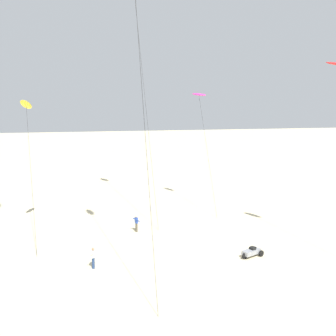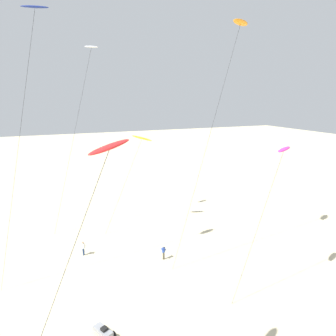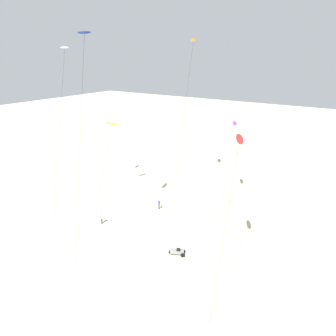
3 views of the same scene
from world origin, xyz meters
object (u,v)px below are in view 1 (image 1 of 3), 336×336
Objects in this scene: kite_magenta at (199,96)px; kite_yellow at (26,106)px; kite_flyer_middle at (93,258)px; kite_flyer_nearest at (136,223)px; beach_buggy at (252,252)px.

kite_yellow is (-18.31, -7.17, -0.92)m from kite_magenta.
kite_flyer_middle is at bearing -128.43° from kite_magenta.
kite_yellow is 7.83× the size of kite_flyer_nearest.
kite_flyer_middle is 0.80× the size of beach_buggy.
kite_magenta reaches higher than kite_flyer_middle.
kite_flyer_nearest is 9.33m from kite_flyer_middle.
kite_yellow is 6.25× the size of beach_buggy.
kite_magenta is 8.19× the size of kite_flyer_nearest.
kite_magenta is 1.05× the size of kite_yellow.
kite_yellow is at bearing -158.62° from kite_magenta.
kite_flyer_nearest is at bearing 135.88° from beach_buggy.
kite_yellow is 15.57m from kite_flyer_middle.
kite_flyer_nearest is at bearing -4.55° from kite_yellow.
beach_buggy is (13.02, -0.13, -0.46)m from kite_flyer_middle.
kite_flyer_middle is 13.03m from beach_buggy.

